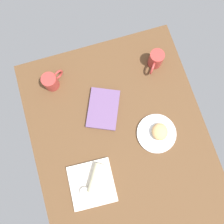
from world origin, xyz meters
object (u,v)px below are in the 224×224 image
at_px(scone_pastry, 160,132).
at_px(coffee_mug, 51,81).
at_px(book_stack, 103,109).
at_px(sauce_cup, 85,192).
at_px(round_plate, 156,133).
at_px(second_mug, 156,60).
at_px(breakfast_wrap, 97,178).
at_px(square_plate, 92,184).

bearing_deg(scone_pastry, coffee_mug, -131.99).
bearing_deg(book_stack, sauce_cup, -28.27).
distance_m(round_plate, scone_pastry, 0.03).
bearing_deg(book_stack, round_plate, 48.01).
bearing_deg(scone_pastry, second_mug, 164.52).
bearing_deg(book_stack, breakfast_wrap, -21.11).
bearing_deg(round_plate, square_plate, -69.41).
bearing_deg(breakfast_wrap, coffee_mug, -48.37).
bearing_deg(round_plate, sauce_cup, -68.26).
distance_m(scone_pastry, square_plate, 0.43).
xyz_separation_m(square_plate, coffee_mug, (-0.56, -0.06, 0.04)).
height_order(round_plate, coffee_mug, coffee_mug).
bearing_deg(second_mug, scone_pastry, -15.48).
distance_m(scone_pastry, second_mug, 0.39).
distance_m(sauce_cup, book_stack, 0.43).
bearing_deg(square_plate, book_stack, 155.38).
bearing_deg(scone_pastry, book_stack, -130.31).
bearing_deg(second_mug, square_plate, -44.12).
distance_m(sauce_cup, coffee_mug, 0.59).
relative_size(scone_pastry, book_stack, 0.34).
height_order(sauce_cup, breakfast_wrap, breakfast_wrap).
relative_size(scone_pastry, sauce_cup, 1.92).
bearing_deg(sauce_cup, breakfast_wrap, 121.53).
relative_size(breakfast_wrap, coffee_mug, 1.18).
bearing_deg(sauce_cup, second_mug, 134.99).
distance_m(round_plate, breakfast_wrap, 0.38).
xyz_separation_m(book_stack, coffee_mug, (-0.21, -0.22, 0.04)).
relative_size(sauce_cup, book_stack, 0.18).
height_order(round_plate, square_plate, square_plate).
bearing_deg(scone_pastry, square_plate, -69.87).
relative_size(round_plate, book_stack, 0.78).
height_order(square_plate, sauce_cup, sauce_cup).
xyz_separation_m(scone_pastry, book_stack, (-0.20, -0.24, -0.03)).
height_order(coffee_mug, second_mug, second_mug).
bearing_deg(round_plate, coffee_mug, -132.86).
distance_m(square_plate, breakfast_wrap, 0.05).
bearing_deg(breakfast_wrap, round_plate, -128.87).
distance_m(scone_pastry, breakfast_wrap, 0.39).
xyz_separation_m(round_plate, book_stack, (-0.20, -0.23, 0.00)).
bearing_deg(second_mug, round_plate, -17.23).
relative_size(round_plate, square_plate, 0.94).
xyz_separation_m(scone_pastry, second_mug, (-0.37, 0.10, 0.01)).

